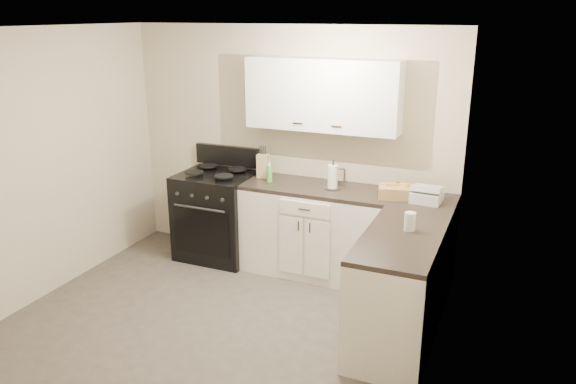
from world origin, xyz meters
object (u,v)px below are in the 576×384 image
at_px(knife_block, 263,166).
at_px(paper_towel, 333,177).
at_px(stove, 218,217).
at_px(wicker_basket, 396,192).
at_px(countertop_grill, 427,197).

bearing_deg(knife_block, paper_towel, -11.02).
height_order(stove, wicker_basket, wicker_basket).
xyz_separation_m(wicker_basket, countertop_grill, (0.28, -0.01, -0.01)).
height_order(stove, paper_towel, paper_towel).
bearing_deg(countertop_grill, wicker_basket, -178.17).
distance_m(knife_block, countertop_grill, 1.75).
relative_size(stove, paper_towel, 4.08).
bearing_deg(paper_towel, stove, -178.80).
height_order(stove, knife_block, knife_block).
bearing_deg(wicker_basket, countertop_grill, -2.39).
xyz_separation_m(knife_block, paper_towel, (0.81, -0.09, -0.01)).
bearing_deg(stove, knife_block, 13.46).
xyz_separation_m(stove, knife_block, (0.51, 0.12, 0.61)).
relative_size(stove, countertop_grill, 3.65).
relative_size(knife_block, countertop_grill, 0.93).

